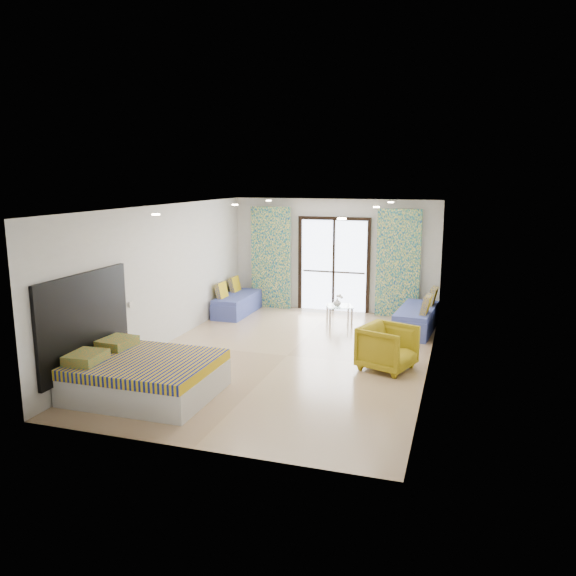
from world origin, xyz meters
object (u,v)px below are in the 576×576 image
(daybed_right, at_px, (417,318))
(daybed_left, at_px, (237,303))
(bed, at_px, (144,376))
(armchair, at_px, (388,345))
(coffee_table, at_px, (339,307))

(daybed_right, bearing_deg, daybed_left, -178.96)
(bed, xyz_separation_m, daybed_left, (-0.64, 5.11, -0.04))
(bed, distance_m, armchair, 4.00)
(coffee_table, bearing_deg, armchair, -63.11)
(daybed_right, height_order, coffee_table, daybed_right)
(bed, distance_m, daybed_right, 6.01)
(bed, xyz_separation_m, coffee_table, (1.86, 5.11, 0.03))
(coffee_table, distance_m, armchair, 3.23)
(bed, xyz_separation_m, daybed_right, (3.59, 4.82, -0.02))
(daybed_left, height_order, armchair, armchair)
(daybed_right, xyz_separation_m, armchair, (-0.28, -2.59, 0.14))
(bed, relative_size, daybed_left, 1.23)
(daybed_right, height_order, armchair, daybed_right)
(daybed_left, distance_m, armchair, 4.89)
(daybed_right, relative_size, coffee_table, 2.59)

